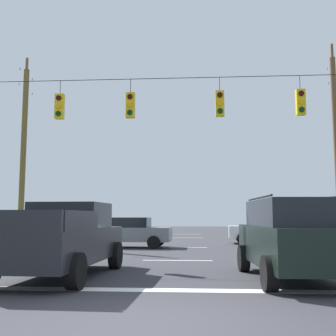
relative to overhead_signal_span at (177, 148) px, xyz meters
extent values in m
plane|color=#333338|center=(0.00, -8.61, -4.06)|extent=(120.00, 120.00, 0.00)
cube|color=white|center=(0.00, -5.84, -4.06)|extent=(13.66, 0.45, 0.01)
cube|color=white|center=(0.00, 0.16, -4.06)|extent=(2.50, 0.15, 0.01)
cube|color=white|center=(0.00, 6.49, -4.06)|extent=(2.50, 0.15, 0.01)
cube|color=white|center=(0.00, 16.07, -4.06)|extent=(2.50, 0.15, 0.01)
cube|color=white|center=(0.00, 22.64, -4.06)|extent=(2.50, 0.15, 0.01)
cylinder|color=black|center=(0.01, 0.00, 2.64)|extent=(15.60, 0.02, 0.02)
cylinder|color=black|center=(-4.44, 0.00, 2.37)|extent=(0.02, 0.02, 0.54)
cube|color=yellow|center=(-4.44, 0.00, 1.63)|extent=(0.32, 0.24, 0.95)
cylinder|color=#310503|center=(-4.44, -0.14, 1.93)|extent=(0.20, 0.04, 0.20)
cylinder|color=orange|center=(-4.44, -0.14, 1.63)|extent=(0.20, 0.04, 0.20)
cylinder|color=black|center=(-4.44, -0.14, 1.33)|extent=(0.20, 0.04, 0.20)
cylinder|color=black|center=(-1.74, 0.00, 2.37)|extent=(0.02, 0.02, 0.54)
cube|color=yellow|center=(-1.74, 0.00, 1.63)|extent=(0.32, 0.24, 0.95)
cylinder|color=#310503|center=(-1.74, -0.14, 1.93)|extent=(0.20, 0.04, 0.20)
cylinder|color=orange|center=(-1.74, -0.14, 1.63)|extent=(0.20, 0.04, 0.20)
cylinder|color=black|center=(-1.74, -0.14, 1.33)|extent=(0.20, 0.04, 0.20)
cylinder|color=black|center=(1.58, 0.00, 2.37)|extent=(0.02, 0.02, 0.54)
cube|color=yellow|center=(1.58, 0.00, 1.63)|extent=(0.32, 0.24, 0.95)
cylinder|color=#310503|center=(1.58, -0.14, 1.93)|extent=(0.20, 0.04, 0.20)
cylinder|color=orange|center=(1.58, -0.14, 1.63)|extent=(0.20, 0.04, 0.20)
cylinder|color=black|center=(1.58, -0.14, 1.33)|extent=(0.20, 0.04, 0.20)
cylinder|color=black|center=(4.51, 0.00, 2.37)|extent=(0.02, 0.02, 0.54)
cube|color=yellow|center=(4.51, 0.00, 1.63)|extent=(0.32, 0.24, 0.95)
cylinder|color=#310503|center=(4.51, -0.14, 1.93)|extent=(0.20, 0.04, 0.20)
cylinder|color=orange|center=(4.51, -0.14, 1.63)|extent=(0.20, 0.04, 0.20)
cylinder|color=black|center=(4.51, -0.14, 1.33)|extent=(0.20, 0.04, 0.20)
cube|color=black|center=(-2.85, -4.10, -3.24)|extent=(2.23, 5.48, 0.85)
cube|color=black|center=(-2.82, -3.45, -2.46)|extent=(1.93, 1.98, 0.70)
cube|color=black|center=(-3.85, -5.41, -2.59)|extent=(0.20, 2.38, 0.45)
cube|color=black|center=(-1.97, -5.49, -2.59)|extent=(0.20, 2.38, 0.45)
cube|color=black|center=(-2.97, -6.75, -2.59)|extent=(1.96, 0.18, 0.45)
cylinder|color=black|center=(-3.77, -2.22, -3.66)|extent=(0.31, 0.81, 0.80)
cylinder|color=black|center=(-1.77, -2.31, -3.66)|extent=(0.31, 0.81, 0.80)
cylinder|color=black|center=(-1.93, -5.98, -3.66)|extent=(0.31, 0.81, 0.80)
cube|color=black|center=(3.08, -4.25, -3.21)|extent=(2.18, 4.89, 0.95)
cube|color=black|center=(3.09, -4.40, -2.41)|extent=(1.95, 3.28, 0.65)
cylinder|color=black|center=(2.24, -4.44, -2.03)|extent=(0.18, 2.72, 0.05)
cylinder|color=black|center=(3.94, -4.36, -2.03)|extent=(0.18, 2.72, 0.05)
cylinder|color=black|center=(2.03, -2.67, -3.68)|extent=(0.30, 0.77, 0.76)
cylinder|color=black|center=(3.98, -2.57, -3.68)|extent=(0.30, 0.77, 0.76)
cylinder|color=black|center=(2.18, -5.93, -3.68)|extent=(0.30, 0.77, 0.76)
cube|color=silver|center=(4.77, 9.70, -3.39)|extent=(4.40, 2.04, 0.70)
cube|color=black|center=(4.77, 9.70, -2.79)|extent=(2.19, 1.74, 0.50)
cylinder|color=black|center=(6.24, 10.52, -3.74)|extent=(0.65, 0.26, 0.64)
cylinder|color=black|center=(6.14, 8.72, -3.74)|extent=(0.65, 0.26, 0.64)
cylinder|color=black|center=(3.41, 10.68, -3.74)|extent=(0.65, 0.26, 0.64)
cylinder|color=black|center=(3.30, 8.89, -3.74)|extent=(0.65, 0.26, 0.64)
cube|color=slate|center=(-2.75, 6.27, -3.39)|extent=(4.37, 1.97, 0.70)
cube|color=black|center=(-2.75, 6.27, -2.79)|extent=(2.16, 1.70, 0.50)
cylinder|color=black|center=(-1.30, 7.11, -3.74)|extent=(0.65, 0.25, 0.64)
cylinder|color=black|center=(-1.37, 5.31, -3.74)|extent=(0.65, 0.25, 0.64)
cylinder|color=black|center=(-4.14, 7.23, -3.74)|extent=(0.65, 0.25, 0.64)
cylinder|color=black|center=(-4.21, 5.43, -3.74)|extent=(0.65, 0.25, 0.64)
cube|color=brown|center=(8.20, 7.31, 5.74)|extent=(0.12, 0.12, 2.34)
cylinder|color=#B2B7BC|center=(8.20, 8.25, 5.86)|extent=(0.08, 0.08, 0.12)
cube|color=brown|center=(8.20, 7.31, 4.84)|extent=(0.12, 0.12, 2.02)
cylinder|color=#B2B7BC|center=(8.20, 8.12, 4.96)|extent=(0.08, 0.08, 0.12)
cylinder|color=brown|center=(-9.19, 7.93, 1.02)|extent=(0.32, 0.32, 10.17)
cube|color=brown|center=(-9.19, 7.93, 5.70)|extent=(0.12, 0.12, 2.23)
cylinder|color=#B2B7BC|center=(-9.19, 8.83, 5.82)|extent=(0.08, 0.08, 0.12)
cylinder|color=#B2B7BC|center=(-9.19, 7.04, 5.82)|extent=(0.08, 0.08, 0.12)
cube|color=brown|center=(-9.19, 7.93, 4.80)|extent=(0.12, 0.12, 2.35)
cylinder|color=#B2B7BC|center=(-9.19, 8.88, 4.92)|extent=(0.08, 0.08, 0.12)
cylinder|color=#B2B7BC|center=(-9.19, 6.99, 4.92)|extent=(0.08, 0.08, 0.12)
camera|label=1|loc=(0.63, -14.86, -2.50)|focal=44.04mm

